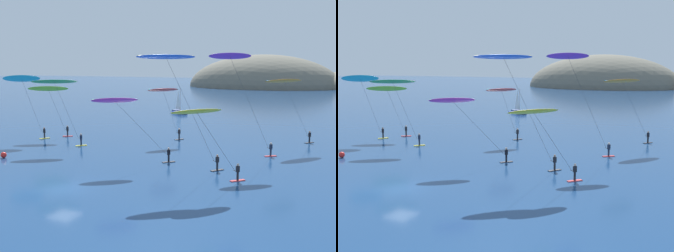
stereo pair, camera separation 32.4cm
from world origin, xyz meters
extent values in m
plane|color=navy|center=(0.00, 0.00, 0.00)|extent=(600.00, 600.00, 0.00)
ellipsoid|color=#84755B|center=(-27.01, 192.91, 0.00)|extent=(63.05, 45.43, 26.81)
ellipsoid|color=#6B6656|center=(-24.09, 179.48, 0.00)|extent=(73.76, 55.71, 31.76)
ellipsoid|color=#84755B|center=(-25.50, 187.36, 0.00)|extent=(77.55, 40.58, 23.92)
cube|color=navy|center=(-14.46, 57.77, 0.35)|extent=(4.67, 4.02, 0.70)
cone|color=navy|center=(-12.55, 56.32, 0.35)|extent=(2.12, 1.84, 0.67)
cylinder|color=#B2B2B7|center=(-14.22, 57.59, 3.20)|extent=(0.12, 0.12, 5.00)
pyramid|color=white|center=(-14.93, 58.14, 3.03)|extent=(1.48, 1.15, 4.25)
cylinder|color=#A5A5AD|center=(-14.93, 58.14, 0.95)|extent=(1.48, 1.15, 0.08)
cube|color=red|center=(13.29, 9.24, 0.04)|extent=(1.32, 1.37, 0.08)
cylinder|color=black|center=(13.29, 9.24, 0.48)|extent=(0.22, 0.22, 0.80)
cube|color=black|center=(13.29, 9.24, 1.18)|extent=(0.37, 0.39, 0.60)
sphere|color=beige|center=(13.29, 9.24, 1.60)|extent=(0.22, 0.22, 0.22)
cylinder|color=black|center=(13.07, 8.96, 1.06)|extent=(0.45, 0.37, 0.04)
ellipsoid|color=yellow|center=(10.46, 5.69, 6.88)|extent=(4.13, 4.74, 0.67)
cylinder|color=#1432E0|center=(10.46, 5.69, 6.93)|extent=(3.17, 3.91, 0.16)
cylinder|color=#333338|center=(11.76, 7.33, 3.92)|extent=(2.64, 3.30, 5.74)
cube|color=red|center=(-17.54, 22.33, 0.04)|extent=(1.47, 1.17, 0.08)
cylinder|color=black|center=(-17.54, 22.33, 0.48)|extent=(0.22, 0.22, 0.80)
cube|color=black|center=(-17.54, 22.33, 1.18)|extent=(0.39, 0.35, 0.60)
sphere|color=tan|center=(-17.54, 22.33, 1.60)|extent=(0.22, 0.22, 0.22)
cylinder|color=black|center=(-17.84, 22.15, 1.06)|extent=(0.32, 0.49, 0.04)
ellipsoid|color=#8CD12D|center=(-19.82, 20.95, 7.38)|extent=(5.79, 4.15, 0.94)
cylinder|color=#722DD1|center=(-19.82, 20.95, 7.43)|extent=(4.99, 3.11, 0.16)
cylinder|color=#333338|center=(-18.83, 21.55, 4.17)|extent=(2.01, 1.23, 6.23)
cube|color=#2D2D33|center=(4.04, 13.38, 0.04)|extent=(1.30, 1.38, 0.08)
cylinder|color=black|center=(4.04, 13.38, 0.48)|extent=(0.22, 0.22, 0.80)
cube|color=black|center=(4.04, 13.38, 1.18)|extent=(0.39, 0.37, 0.60)
sphere|color=tan|center=(4.04, 13.38, 1.60)|extent=(0.22, 0.22, 0.22)
cylinder|color=black|center=(3.76, 13.16, 1.06)|extent=(0.38, 0.45, 0.04)
ellipsoid|color=#D62D9E|center=(-0.63, 9.63, 7.17)|extent=(4.64, 4.03, 0.75)
cylinder|color=#28D160|center=(-0.63, 9.63, 7.22)|extent=(3.85, 3.13, 0.16)
cylinder|color=#333338|center=(1.57, 11.39, 4.07)|extent=(4.43, 3.56, 6.03)
cube|color=yellow|center=(-10.95, 17.04, 0.04)|extent=(1.30, 1.38, 0.08)
cylinder|color=#192338|center=(-10.95, 17.04, 0.48)|extent=(0.22, 0.22, 0.80)
cube|color=#192338|center=(-10.95, 17.04, 1.18)|extent=(0.39, 0.36, 0.60)
sphere|color=tan|center=(-10.95, 17.04, 1.60)|extent=(0.22, 0.22, 0.22)
cylinder|color=black|center=(-11.24, 16.83, 1.06)|extent=(0.36, 0.47, 0.04)
ellipsoid|color=green|center=(-13.56, 15.14, 8.75)|extent=(5.66, 4.67, 0.71)
cylinder|color=#D660B7|center=(-13.56, 15.14, 8.80)|extent=(4.67, 3.46, 0.16)
cylinder|color=#333338|center=(-12.40, 15.99, 4.85)|extent=(2.36, 1.73, 7.59)
cube|color=#2D2D33|center=(10.24, 12.16, 0.04)|extent=(1.19, 1.46, 0.08)
cylinder|color=black|center=(10.24, 12.16, 0.48)|extent=(0.22, 0.22, 0.80)
cube|color=black|center=(10.24, 12.16, 1.18)|extent=(0.39, 0.38, 0.60)
sphere|color=#9E7051|center=(10.24, 12.16, 1.60)|extent=(0.22, 0.22, 0.22)
cylinder|color=black|center=(9.98, 11.93, 1.06)|extent=(0.40, 0.44, 0.04)
ellipsoid|color=blue|center=(6.11, 8.47, 11.73)|extent=(5.22, 4.84, 0.59)
cylinder|color=gold|center=(6.11, 8.47, 11.78)|extent=(4.33, 3.89, 0.16)
cylinder|color=#333338|center=(8.04, 10.20, 6.34)|extent=(3.90, 3.49, 10.58)
cube|color=red|center=(13.80, 21.50, 0.04)|extent=(1.42, 1.25, 0.08)
cylinder|color=#192338|center=(13.80, 21.50, 0.48)|extent=(0.22, 0.22, 0.80)
cube|color=#192338|center=(13.80, 21.50, 1.18)|extent=(0.39, 0.37, 0.60)
sphere|color=beige|center=(13.80, 21.50, 1.60)|extent=(0.22, 0.22, 0.22)
cylinder|color=black|center=(13.53, 21.28, 1.06)|extent=(0.38, 0.45, 0.04)
ellipsoid|color=purple|center=(9.59, 17.96, 11.94)|extent=(4.63, 4.12, 0.87)
cylinder|color=#7ACC42|center=(9.59, 17.96, 11.99)|extent=(3.89, 3.30, 0.16)
cylinder|color=#333338|center=(11.56, 19.62, 6.45)|extent=(3.98, 3.35, 10.79)
cube|color=#2D2D33|center=(-0.84, 27.17, 0.04)|extent=(1.11, 1.49, 0.08)
cylinder|color=black|center=(-0.84, 27.17, 0.48)|extent=(0.22, 0.22, 0.80)
cube|color=black|center=(-0.84, 27.17, 1.18)|extent=(0.37, 0.39, 0.60)
sphere|color=beige|center=(-0.84, 27.17, 1.60)|extent=(0.22, 0.22, 0.22)
cylinder|color=black|center=(-1.05, 26.90, 1.06)|extent=(0.46, 0.37, 0.04)
ellipsoid|color=red|center=(-2.44, 25.12, 7.41)|extent=(3.98, 4.58, 0.66)
cylinder|color=#23D6DB|center=(-2.44, 25.12, 7.46)|extent=(2.92, 3.68, 0.16)
cylinder|color=#333338|center=(-1.74, 26.01, 4.19)|extent=(1.42, 1.81, 6.26)
cube|color=#2D2D33|center=(16.86, 32.67, 0.04)|extent=(1.17, 1.47, 0.08)
cylinder|color=black|center=(16.86, 32.67, 0.48)|extent=(0.22, 0.22, 0.80)
cube|color=black|center=(16.86, 32.67, 1.18)|extent=(0.36, 0.39, 0.60)
sphere|color=#9E7051|center=(16.86, 32.67, 1.60)|extent=(0.22, 0.22, 0.22)
cylinder|color=black|center=(16.65, 32.39, 1.06)|extent=(0.46, 0.36, 0.04)
ellipsoid|color=orange|center=(13.77, 28.58, 8.83)|extent=(4.84, 5.79, 0.70)
cylinder|color=#0F7FE5|center=(13.77, 28.58, 8.88)|extent=(3.70, 4.82, 0.16)
cylinder|color=#333338|center=(15.21, 30.48, 4.90)|extent=(2.91, 3.84, 7.68)
cube|color=yellow|center=(-19.39, 19.26, 0.04)|extent=(1.21, 1.45, 0.08)
cylinder|color=black|center=(-19.39, 19.26, 0.48)|extent=(0.22, 0.22, 0.80)
cube|color=black|center=(-19.39, 19.26, 1.18)|extent=(0.39, 0.36, 0.60)
sphere|color=#9E7051|center=(-19.39, 19.26, 1.60)|extent=(0.22, 0.22, 0.22)
cylinder|color=black|center=(-19.67, 19.05, 1.06)|extent=(0.36, 0.46, 0.04)
ellipsoid|color=#23B2C6|center=(-21.68, 17.53, 8.98)|extent=(5.07, 4.34, 1.16)
cylinder|color=#DB4C38|center=(-21.68, 17.53, 9.03)|extent=(4.07, 3.13, 0.16)
cylinder|color=#333338|center=(-20.67, 18.29, 4.97)|extent=(2.04, 1.55, 7.83)
sphere|color=red|center=(-14.66, 6.98, 0.35)|extent=(0.70, 0.70, 0.70)
camera|label=1|loc=(24.13, -28.67, 10.99)|focal=45.00mm
camera|label=2|loc=(24.42, -28.53, 10.99)|focal=45.00mm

